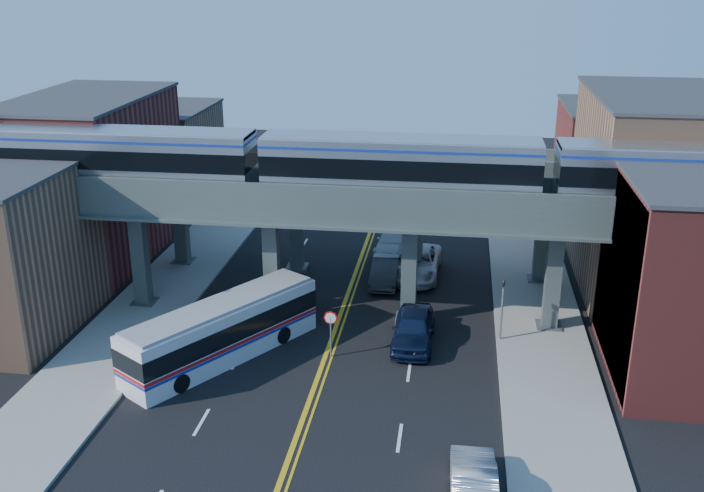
% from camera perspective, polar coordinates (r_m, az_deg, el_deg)
% --- Properties ---
extents(ground, '(120.00, 120.00, 0.00)m').
position_cam_1_polar(ground, '(39.27, -2.69, -10.04)').
color(ground, black).
rests_on(ground, ground).
extents(sidewalk_west, '(5.00, 70.00, 0.16)m').
position_cam_1_polar(sidewalk_west, '(50.86, -13.47, -3.19)').
color(sidewalk_west, gray).
rests_on(sidewalk_west, ground).
extents(sidewalk_east, '(5.00, 70.00, 0.16)m').
position_cam_1_polar(sidewalk_east, '(47.85, 13.27, -4.69)').
color(sidewalk_east, gray).
rests_on(sidewalk_east, ground).
extents(building_west_b, '(8.00, 14.00, 11.00)m').
position_cam_1_polar(building_west_b, '(57.10, -18.37, 4.65)').
color(building_west_b, maroon).
rests_on(building_west_b, ground).
extents(building_west_c, '(8.00, 10.00, 8.00)m').
position_cam_1_polar(building_west_c, '(68.98, -13.63, 6.36)').
color(building_west_c, '#91664B').
rests_on(building_west_c, ground).
extents(building_east_a, '(8.00, 10.00, 10.00)m').
position_cam_1_polar(building_east_a, '(41.90, 24.04, -2.28)').
color(building_east_a, maroon).
rests_on(building_east_a, ground).
extents(building_east_b, '(8.00, 14.00, 12.00)m').
position_cam_1_polar(building_east_b, '(52.61, 20.88, 3.66)').
color(building_east_b, '#91664B').
rests_on(building_east_b, ground).
extents(building_east_c, '(8.00, 10.00, 9.00)m').
position_cam_1_polar(building_east_c, '(65.29, 18.39, 5.59)').
color(building_east_c, maroon).
rests_on(building_east_c, ground).
extents(mural_panel, '(0.10, 9.50, 9.50)m').
position_cam_1_polar(mural_panel, '(41.03, 18.70, -2.39)').
color(mural_panel, teal).
rests_on(mural_panel, ground).
extents(elevated_viaduct_near, '(52.00, 3.60, 7.40)m').
position_cam_1_polar(elevated_viaduct_near, '(43.89, -0.94, 2.55)').
color(elevated_viaduct_near, '#46514F').
rests_on(elevated_viaduct_near, ground).
extents(elevated_viaduct_far, '(52.00, 3.60, 7.40)m').
position_cam_1_polar(elevated_viaduct_far, '(50.54, 0.28, 4.91)').
color(elevated_viaduct_far, '#46514F').
rests_on(elevated_viaduct_far, ground).
extents(transit_train, '(46.66, 2.92, 3.41)m').
position_cam_1_polar(transit_train, '(42.76, 3.51, 5.90)').
color(transit_train, black).
rests_on(transit_train, elevated_viaduct_near).
extents(stop_sign, '(0.76, 0.09, 2.63)m').
position_cam_1_polar(stop_sign, '(41.00, -1.56, -5.86)').
color(stop_sign, slate).
rests_on(stop_sign, ground).
extents(traffic_signal, '(0.15, 0.18, 4.10)m').
position_cam_1_polar(traffic_signal, '(43.11, 10.89, -4.10)').
color(traffic_signal, slate).
rests_on(traffic_signal, ground).
extents(transit_bus, '(8.41, 10.99, 2.95)m').
position_cam_1_polar(transit_bus, '(41.56, -9.41, -6.14)').
color(transit_bus, silver).
rests_on(transit_bus, ground).
extents(car_lane_a, '(2.24, 5.45, 1.85)m').
position_cam_1_polar(car_lane_a, '(42.80, 4.48, -5.99)').
color(car_lane_a, black).
rests_on(car_lane_a, ground).
extents(car_lane_b, '(1.74, 4.91, 1.62)m').
position_cam_1_polar(car_lane_b, '(50.64, 2.42, -1.84)').
color(car_lane_b, '#323335').
rests_on(car_lane_b, ground).
extents(car_lane_c, '(3.23, 6.50, 1.77)m').
position_cam_1_polar(car_lane_c, '(51.89, 4.73, -1.24)').
color(car_lane_c, silver).
rests_on(car_lane_c, ground).
extents(car_lane_d, '(2.93, 6.31, 1.79)m').
position_cam_1_polar(car_lane_d, '(55.82, 3.19, 0.37)').
color(car_lane_d, '#A6A8AB').
rests_on(car_lane_d, ground).
extents(car_parked_curb, '(1.86, 5.04, 1.65)m').
position_cam_1_polar(car_parked_curb, '(31.72, 8.83, -16.70)').
color(car_parked_curb, '#A9A9AD').
rests_on(car_parked_curb, ground).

